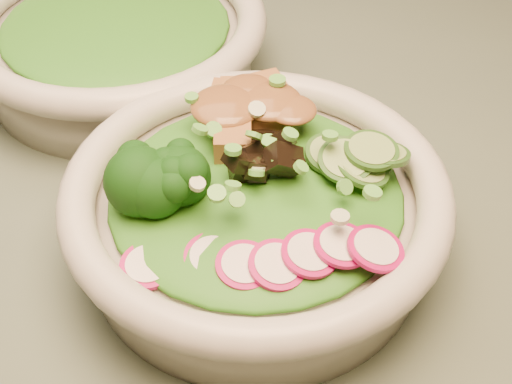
{
  "coord_description": "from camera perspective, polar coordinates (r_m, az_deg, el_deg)",
  "views": [
    {
      "loc": [
        -0.16,
        -0.44,
        1.15
      ],
      "look_at": [
        -0.17,
        -0.08,
        0.81
      ],
      "focal_mm": 50.0,
      "sensor_mm": 36.0,
      "label": 1
    }
  ],
  "objects": [
    {
      "name": "cucumber_slices",
      "position": [
        0.5,
        7.57,
        1.79
      ],
      "size": [
        0.09,
        0.09,
        0.04
      ],
      "primitive_type": null,
      "rotation": [
        0.0,
        0.0,
        0.34
      ],
      "color": "#8FB062",
      "rests_on": "salad_bowl"
    },
    {
      "name": "radish_slices",
      "position": [
        0.45,
        1.7,
        -5.41
      ],
      "size": [
        0.12,
        0.08,
        0.02
      ],
      "primitive_type": null,
      "rotation": [
        0.0,
        0.0,
        0.34
      ],
      "color": "#AA0D55",
      "rests_on": "salad_bowl"
    },
    {
      "name": "scallion_garnish",
      "position": [
        0.48,
        0.0,
        2.2
      ],
      "size": [
        0.19,
        0.19,
        0.02
      ],
      "primitive_type": null,
      "color": "#5AAE3D",
      "rests_on": "salad_bowl"
    },
    {
      "name": "side_bowl",
      "position": [
        0.7,
        -10.99,
        11.68
      ],
      "size": [
        0.28,
        0.28,
        0.08
      ],
      "rotation": [
        0.0,
        0.0,
        0.37
      ],
      "color": "beige",
      "rests_on": "dining_table"
    },
    {
      "name": "mushroom_heap",
      "position": [
        0.49,
        -0.22,
        2.26
      ],
      "size": [
        0.09,
        0.09,
        0.04
      ],
      "primitive_type": null,
      "rotation": [
        0.0,
        0.0,
        0.34
      ],
      "color": "black",
      "rests_on": "salad_bowl"
    },
    {
      "name": "salad_bowl",
      "position": [
        0.51,
        0.0,
        -1.62
      ],
      "size": [
        0.27,
        0.27,
        0.07
      ],
      "rotation": [
        0.0,
        0.0,
        0.34
      ],
      "color": "beige",
      "rests_on": "dining_table"
    },
    {
      "name": "tofu_cubes",
      "position": [
        0.53,
        -0.86,
        5.75
      ],
      "size": [
        0.11,
        0.09,
        0.04
      ],
      "primitive_type": null,
      "rotation": [
        0.0,
        0.0,
        0.34
      ],
      "color": "#9C6234",
      "rests_on": "salad_bowl"
    },
    {
      "name": "lettuce_bed",
      "position": [
        0.49,
        -0.0,
        0.08
      ],
      "size": [
        0.21,
        0.21,
        0.02
      ],
      "primitive_type": "ellipsoid",
      "color": "#296715",
      "rests_on": "salad_bowl"
    },
    {
      "name": "dining_table",
      "position": [
        0.7,
        13.92,
        -5.92
      ],
      "size": [
        1.2,
        0.8,
        0.75
      ],
      "color": "black",
      "rests_on": "ground"
    },
    {
      "name": "peanut_sauce",
      "position": [
        0.53,
        -0.88,
        6.88
      ],
      "size": [
        0.07,
        0.06,
        0.02
      ],
      "primitive_type": "ellipsoid",
      "color": "brown",
      "rests_on": "tofu_cubes"
    },
    {
      "name": "broccoli_florets",
      "position": [
        0.48,
        -7.47,
        0.51
      ],
      "size": [
        0.1,
        0.09,
        0.04
      ],
      "primitive_type": null,
      "rotation": [
        0.0,
        0.0,
        0.34
      ],
      "color": "black",
      "rests_on": "salad_bowl"
    },
    {
      "name": "side_lettuce",
      "position": [
        0.69,
        -11.22,
        13.11
      ],
      "size": [
        0.19,
        0.19,
        0.02
      ],
      "primitive_type": "ellipsoid",
      "color": "#296715",
      "rests_on": "side_bowl"
    }
  ]
}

